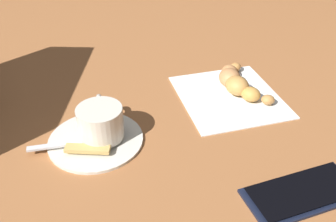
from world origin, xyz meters
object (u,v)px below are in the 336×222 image
at_px(saucer, 96,139).
at_px(teaspoon, 91,140).
at_px(croissant, 236,82).
at_px(napkin, 229,96).
at_px(espresso_cup, 100,121).
at_px(cell_phone, 303,192).
at_px(sugar_packet, 88,149).

xyz_separation_m(saucer, teaspoon, (0.01, 0.01, 0.01)).
bearing_deg(teaspoon, saucer, -132.28).
bearing_deg(croissant, napkin, 32.67).
height_order(espresso_cup, teaspoon, espresso_cup).
relative_size(teaspoon, croissant, 0.92).
height_order(napkin, croissant, croissant).
bearing_deg(espresso_cup, saucer, 6.35).
distance_m(teaspoon, croissant, 0.28).
distance_m(croissant, cell_phone, 0.26).
height_order(sugar_packet, croissant, croissant).
bearing_deg(sugar_packet, croissant, 39.73).
height_order(espresso_cup, cell_phone, espresso_cup).
bearing_deg(napkin, croissant, -147.33).
bearing_deg(napkin, espresso_cup, 6.61).
distance_m(saucer, napkin, 0.25).
xyz_separation_m(sugar_packet, napkin, (-0.27, -0.06, -0.01)).
height_order(espresso_cup, sugar_packet, espresso_cup).
distance_m(saucer, espresso_cup, 0.03).
height_order(saucer, napkin, saucer).
relative_size(sugar_packet, croissant, 0.43).
distance_m(espresso_cup, croissant, 0.26).
height_order(teaspoon, sugar_packet, teaspoon).
height_order(saucer, teaspoon, teaspoon).
distance_m(sugar_packet, croissant, 0.30).
bearing_deg(cell_phone, saucer, -43.60).
xyz_separation_m(teaspoon, napkin, (-0.26, -0.04, -0.01)).
height_order(napkin, cell_phone, cell_phone).
relative_size(espresso_cup, napkin, 0.50).
height_order(saucer, cell_phone, same).
bearing_deg(sugar_packet, napkin, 37.92).
relative_size(napkin, croissant, 1.25).
xyz_separation_m(napkin, croissant, (-0.02, -0.01, 0.02)).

